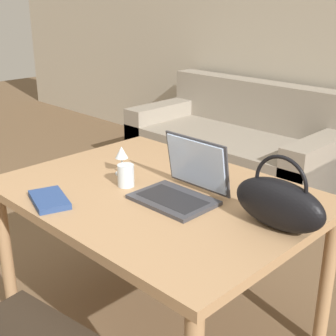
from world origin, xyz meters
The scene contains 7 objects.
dining_table centered at (-0.02, 0.63, 0.65)m, with size 1.32×0.99×0.73m.
couch centered at (-0.95, 2.47, 0.28)m, with size 1.80×0.89×0.82m.
laptop centered at (0.11, 0.66, 0.80)m, with size 0.33×0.28×0.24m.
drinking_glass centered at (-0.16, 0.57, 0.78)m, with size 0.07×0.07×0.10m.
wine_glass centered at (-0.28, 0.66, 0.83)m, with size 0.07×0.07×0.13m.
handbag centered at (0.53, 0.70, 0.83)m, with size 0.36×0.13×0.28m.
book centered at (-0.24, 0.24, 0.74)m, with size 0.24×0.19×0.02m.
Camera 1 is at (1.31, -0.64, 1.52)m, focal length 50.00 mm.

